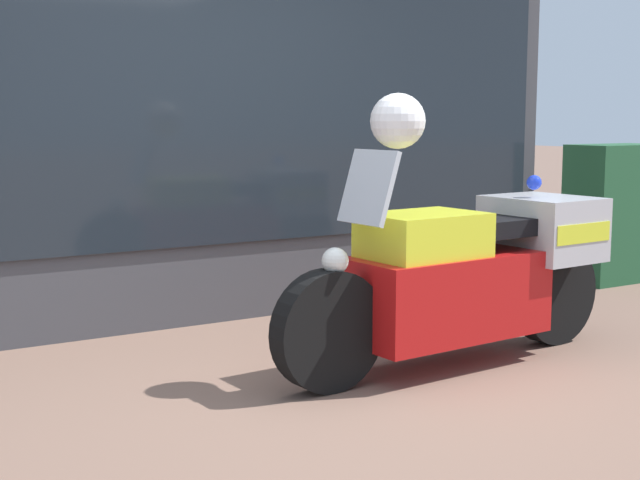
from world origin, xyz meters
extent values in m
plane|color=#7A5B4C|center=(0.00, 0.00, 0.00)|extent=(60.00, 60.00, 0.00)
cube|color=#424247|center=(0.00, 2.00, 2.03)|extent=(6.45, 0.40, 4.07)
cube|color=#1E262D|center=(0.36, 1.79, 2.08)|extent=(5.43, 0.02, 3.07)
cube|color=slate|center=(0.32, 2.01, 0.28)|extent=(5.21, 0.30, 0.55)
cube|color=silver|center=(0.32, 2.15, 1.25)|extent=(5.21, 0.02, 1.44)
cube|color=beige|center=(0.32, 2.01, 1.96)|extent=(5.21, 0.30, 0.02)
cube|color=maroon|center=(-0.67, 2.01, 2.00)|extent=(0.18, 0.04, 0.06)
cube|color=navy|center=(0.32, 2.01, 2.00)|extent=(0.18, 0.04, 0.06)
cube|color=#195623|center=(1.30, 2.01, 2.00)|extent=(0.18, 0.04, 0.06)
cube|color=black|center=(2.29, 2.01, 2.00)|extent=(0.18, 0.04, 0.06)
cube|color=red|center=(0.32, 1.94, 0.69)|extent=(0.19, 0.04, 0.27)
cube|color=orange|center=(1.95, 1.94, 0.69)|extent=(0.19, 0.02, 0.27)
cylinder|color=black|center=(0.10, 0.10, 0.32)|extent=(0.64, 0.18, 0.63)
cylinder|color=black|center=(1.82, 0.20, 0.32)|extent=(0.64, 0.18, 0.63)
cube|color=#B71414|center=(0.92, 0.15, 0.41)|extent=(1.20, 0.58, 0.47)
cube|color=yellow|center=(0.74, 0.14, 0.75)|extent=(0.67, 0.50, 0.27)
cube|color=black|center=(1.19, 0.16, 0.78)|extent=(0.70, 0.43, 0.10)
cube|color=#B7B7BC|center=(1.70, 0.19, 0.74)|extent=(0.55, 0.65, 0.38)
cube|color=yellow|center=(1.70, 0.19, 0.74)|extent=(0.50, 0.66, 0.11)
cube|color=#B2BCC6|center=(0.36, 0.11, 1.04)|extent=(0.17, 0.37, 0.39)
sphere|color=white|center=(0.14, 0.10, 0.68)|extent=(0.14, 0.14, 0.14)
sphere|color=blue|center=(1.61, 0.19, 1.02)|extent=(0.09, 0.09, 0.09)
cube|color=#235633|center=(3.87, 1.48, 0.59)|extent=(0.83, 0.46, 1.17)
sphere|color=white|center=(0.55, 0.12, 1.38)|extent=(0.29, 0.29, 0.29)
camera|label=1|loc=(-2.26, -3.68, 1.41)|focal=50.00mm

